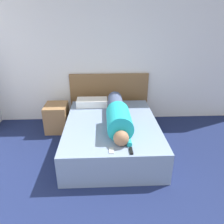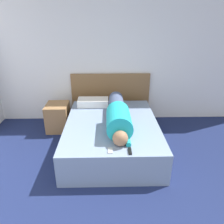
% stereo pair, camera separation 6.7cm
% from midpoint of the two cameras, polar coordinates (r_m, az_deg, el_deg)
% --- Properties ---
extents(wall_back, '(6.20, 0.06, 2.60)m').
position_cam_midpoint_polar(wall_back, '(4.54, 0.60, 13.66)').
color(wall_back, white).
rests_on(wall_back, ground_plane).
extents(bed, '(1.52, 1.97, 0.48)m').
position_cam_midpoint_polar(bed, '(3.76, -0.62, -5.94)').
color(bed, '#7589A8').
rests_on(bed, ground_plane).
extents(headboard, '(1.64, 0.04, 1.02)m').
position_cam_midpoint_polar(headboard, '(4.68, -1.14, 3.90)').
color(headboard, brown).
rests_on(headboard, ground_plane).
extents(nightstand, '(0.42, 0.49, 0.53)m').
position_cam_midpoint_polar(nightstand, '(4.45, -14.63, -1.39)').
color(nightstand, olive).
rests_on(nightstand, ground_plane).
extents(person_lying, '(0.37, 1.60, 0.37)m').
position_cam_midpoint_polar(person_lying, '(3.50, 1.03, -0.87)').
color(person_lying, '#936B4C').
rests_on(person_lying, bed).
extents(pillow_near_headboard, '(0.59, 0.30, 0.14)m').
position_cam_midpoint_polar(pillow_near_headboard, '(4.30, -5.66, 2.53)').
color(pillow_near_headboard, white).
rests_on(pillow_near_headboard, bed).
extents(tv_remote, '(0.04, 0.15, 0.02)m').
position_cam_midpoint_polar(tv_remote, '(2.90, 4.34, -10.06)').
color(tv_remote, black).
rests_on(tv_remote, bed).
extents(cell_phone, '(0.06, 0.13, 0.01)m').
position_cam_midpoint_polar(cell_phone, '(2.91, -0.83, -10.05)').
color(cell_phone, '#B2B7BC').
rests_on(cell_phone, bed).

